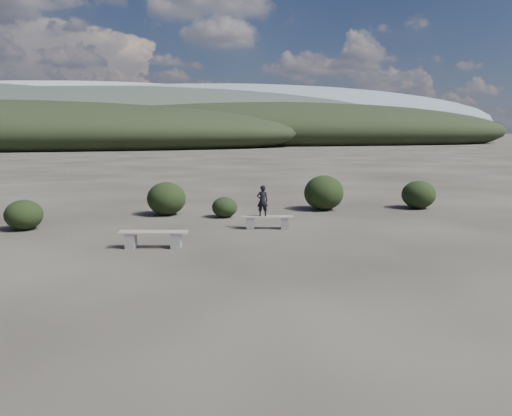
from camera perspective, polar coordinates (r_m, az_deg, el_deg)
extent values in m
plane|color=#28241F|center=(10.09, 2.17, -9.24)|extent=(1200.00, 1200.00, 0.00)
cube|color=gray|center=(13.88, -14.11, -3.62)|extent=(0.33, 0.41, 0.41)
cube|color=gray|center=(13.63, -9.12, -3.69)|extent=(0.33, 0.41, 0.41)
cube|color=gray|center=(13.70, -11.67, -2.72)|extent=(1.87, 0.81, 0.05)
cube|color=gray|center=(16.11, -0.66, -1.74)|extent=(0.31, 0.37, 0.37)
cube|color=gray|center=(16.09, 3.29, -1.76)|extent=(0.31, 0.37, 0.37)
cube|color=gray|center=(16.05, 1.32, -1.02)|extent=(1.70, 0.78, 0.05)
imported|color=black|center=(15.98, 0.74, 0.83)|extent=(0.37, 0.25, 1.00)
ellipsoid|color=black|center=(17.56, -25.00, -0.71)|extent=(1.18, 1.18, 0.96)
ellipsoid|color=black|center=(19.02, -10.20, 1.07)|extent=(1.45, 1.45, 1.24)
ellipsoid|color=black|center=(18.27, -3.61, 0.10)|extent=(0.93, 0.93, 0.75)
ellipsoid|color=black|center=(20.12, 7.75, 1.75)|extent=(1.58, 1.58, 1.39)
ellipsoid|color=black|center=(21.38, 18.09, 1.47)|extent=(1.36, 1.36, 1.14)
ellipsoid|color=black|center=(101.72, -26.54, 7.59)|extent=(110.00, 40.00, 12.00)
ellipsoid|color=black|center=(125.02, 3.98, 8.73)|extent=(120.00, 44.00, 14.00)
ellipsoid|color=#303B30|center=(169.27, -12.86, 9.29)|extent=(190.00, 64.00, 24.00)
ellipsoid|color=slate|center=(317.71, -0.37, 9.96)|extent=(340.00, 110.00, 44.00)
ellipsoid|color=#8D969F|center=(410.25, -17.66, 9.65)|extent=(460.00, 140.00, 56.00)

